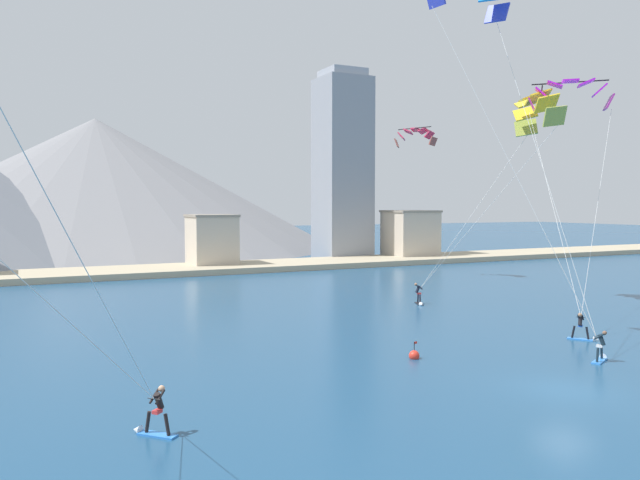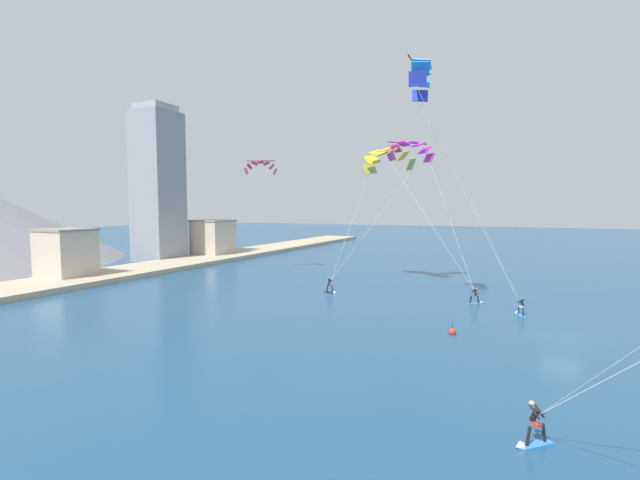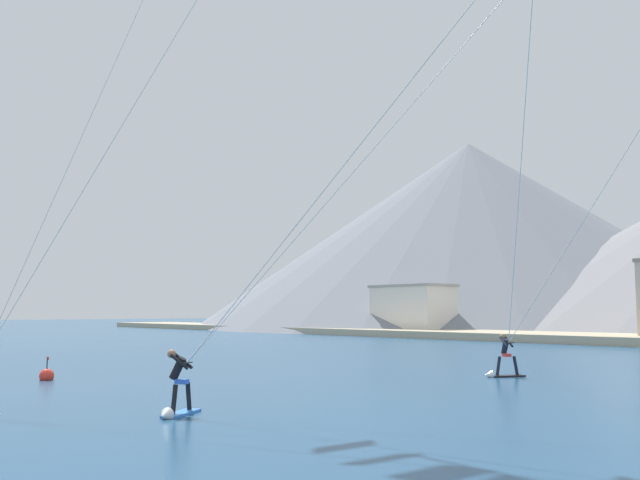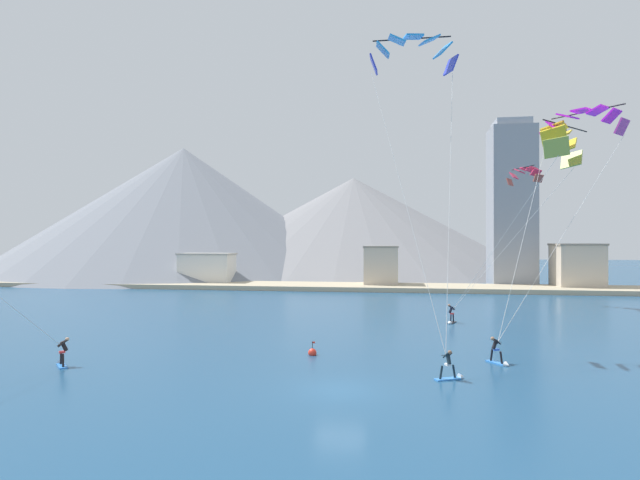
{
  "view_description": "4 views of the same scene",
  "coord_description": "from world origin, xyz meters",
  "px_view_note": "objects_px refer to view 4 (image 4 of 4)",
  "views": [
    {
      "loc": [
        -21.22,
        -19.35,
        8.08
      ],
      "look_at": [
        -2.98,
        18.14,
        5.7
      ],
      "focal_mm": 35.0,
      "sensor_mm": 36.0,
      "label": 1
    },
    {
      "loc": [
        -35.57,
        3.24,
        9.48
      ],
      "look_at": [
        -2.94,
        18.43,
        6.8
      ],
      "focal_mm": 24.0,
      "sensor_mm": 36.0,
      "label": 2
    },
    {
      "loc": [
        25.52,
        -2.22,
        2.66
      ],
      "look_at": [
        2.25,
        17.21,
        5.68
      ],
      "focal_mm": 40.0,
      "sensor_mm": 36.0,
      "label": 3
    },
    {
      "loc": [
        2.7,
        -24.93,
        7.45
      ],
      "look_at": [
        -2.66,
        11.13,
        7.61
      ],
      "focal_mm": 28.0,
      "sensor_mm": 36.0,
      "label": 4
    }
  ],
  "objects_px": {
    "kitesurfer_mid_center": "(451,370)",
    "kitesurfer_far_left": "(62,356)",
    "parafoil_kite_near_lead": "(559,141)",
    "parafoil_kite_near_trail": "(582,122)",
    "kitesurfer_near_lead": "(451,317)",
    "parafoil_kite_distant_high_outer": "(525,174)",
    "parafoil_kite_mid_center": "(413,51)",
    "race_marker_buoy": "(312,353)",
    "kitesurfer_near_trail": "(498,355)"
  },
  "relations": [
    {
      "from": "parafoil_kite_near_lead",
      "to": "parafoil_kite_near_trail",
      "type": "bearing_deg",
      "value": -74.36
    },
    {
      "from": "kitesurfer_far_left",
      "to": "parafoil_kite_near_lead",
      "type": "xyz_separation_m",
      "value": [
        33.18,
        15.67,
        15.13
      ]
    },
    {
      "from": "kitesurfer_near_trail",
      "to": "parafoil_kite_near_trail",
      "type": "distance_m",
      "value": 19.85
    },
    {
      "from": "kitesurfer_mid_center",
      "to": "kitesurfer_far_left",
      "type": "xyz_separation_m",
      "value": [
        -22.88,
        -0.37,
        0.07
      ]
    },
    {
      "from": "kitesurfer_near_trail",
      "to": "kitesurfer_mid_center",
      "type": "distance_m",
      "value": 5.06
    },
    {
      "from": "kitesurfer_near_lead",
      "to": "race_marker_buoy",
      "type": "distance_m",
      "value": 17.99
    },
    {
      "from": "parafoil_kite_mid_center",
      "to": "parafoil_kite_distant_high_outer",
      "type": "relative_size",
      "value": 4.82
    },
    {
      "from": "parafoil_kite_near_lead",
      "to": "parafoil_kite_near_trail",
      "type": "distance_m",
      "value": 3.02
    },
    {
      "from": "kitesurfer_near_lead",
      "to": "parafoil_kite_mid_center",
      "type": "bearing_deg",
      "value": -109.87
    },
    {
      "from": "parafoil_kite_near_lead",
      "to": "parafoil_kite_near_trail",
      "type": "height_order",
      "value": "parafoil_kite_near_trail"
    },
    {
      "from": "parafoil_kite_mid_center",
      "to": "kitesurfer_mid_center",
      "type": "bearing_deg",
      "value": -78.83
    },
    {
      "from": "kitesurfer_far_left",
      "to": "parafoil_kite_near_trail",
      "type": "bearing_deg",
      "value": 20.8
    },
    {
      "from": "parafoil_kite_distant_high_outer",
      "to": "kitesurfer_near_lead",
      "type": "bearing_deg",
      "value": -123.31
    },
    {
      "from": "parafoil_kite_mid_center",
      "to": "parafoil_kite_distant_high_outer",
      "type": "distance_m",
      "value": 30.46
    },
    {
      "from": "parafoil_kite_near_trail",
      "to": "parafoil_kite_distant_high_outer",
      "type": "xyz_separation_m",
      "value": [
        1.41,
        22.53,
        -0.91
      ]
    },
    {
      "from": "kitesurfer_mid_center",
      "to": "race_marker_buoy",
      "type": "distance_m",
      "value": 9.62
    },
    {
      "from": "kitesurfer_near_lead",
      "to": "parafoil_kite_near_trail",
      "type": "xyz_separation_m",
      "value": [
        8.99,
        -6.72,
        16.02
      ]
    },
    {
      "from": "kitesurfer_far_left",
      "to": "kitesurfer_mid_center",
      "type": "bearing_deg",
      "value": 0.94
    },
    {
      "from": "kitesurfer_mid_center",
      "to": "parafoil_kite_near_trail",
      "type": "bearing_deg",
      "value": 48.49
    },
    {
      "from": "kitesurfer_near_lead",
      "to": "kitesurfer_far_left",
      "type": "xyz_separation_m",
      "value": [
        -24.97,
        -19.61,
        -0.01
      ]
    },
    {
      "from": "kitesurfer_near_trail",
      "to": "parafoil_kite_near_lead",
      "type": "bearing_deg",
      "value": 58.14
    },
    {
      "from": "kitesurfer_far_left",
      "to": "parafoil_kite_near_lead",
      "type": "bearing_deg",
      "value": 25.28
    },
    {
      "from": "parafoil_kite_distant_high_outer",
      "to": "parafoil_kite_near_lead",
      "type": "bearing_deg",
      "value": -96.3
    },
    {
      "from": "parafoil_kite_near_trail",
      "to": "kitesurfer_near_trail",
      "type": "bearing_deg",
      "value": -132.36
    },
    {
      "from": "parafoil_kite_near_lead",
      "to": "parafoil_kite_distant_high_outer",
      "type": "bearing_deg",
      "value": 83.7
    },
    {
      "from": "kitesurfer_near_trail",
      "to": "parafoil_kite_mid_center",
      "type": "distance_m",
      "value": 21.84
    },
    {
      "from": "kitesurfer_far_left",
      "to": "kitesurfer_near_trail",
      "type": "bearing_deg",
      "value": 9.31
    },
    {
      "from": "kitesurfer_near_lead",
      "to": "parafoil_kite_near_trail",
      "type": "bearing_deg",
      "value": -36.77
    },
    {
      "from": "kitesurfer_far_left",
      "to": "parafoil_kite_mid_center",
      "type": "height_order",
      "value": "parafoil_kite_mid_center"
    },
    {
      "from": "kitesurfer_near_lead",
      "to": "parafoil_kite_distant_high_outer",
      "type": "distance_m",
      "value": 24.22
    },
    {
      "from": "kitesurfer_near_lead",
      "to": "kitesurfer_near_trail",
      "type": "distance_m",
      "value": 15.38
    },
    {
      "from": "parafoil_kite_near_trail",
      "to": "parafoil_kite_near_lead",
      "type": "bearing_deg",
      "value": 105.64
    },
    {
      "from": "parafoil_kite_near_lead",
      "to": "kitesurfer_near_lead",
      "type": "bearing_deg",
      "value": 154.36
    },
    {
      "from": "parafoil_kite_near_trail",
      "to": "kitesurfer_mid_center",
      "type": "bearing_deg",
      "value": -131.51
    },
    {
      "from": "parafoil_kite_near_trail",
      "to": "kitesurfer_near_lead",
      "type": "bearing_deg",
      "value": 143.23
    },
    {
      "from": "kitesurfer_mid_center",
      "to": "kitesurfer_far_left",
      "type": "height_order",
      "value": "kitesurfer_far_left"
    },
    {
      "from": "kitesurfer_mid_center",
      "to": "parafoil_kite_near_trail",
      "type": "height_order",
      "value": "parafoil_kite_near_trail"
    },
    {
      "from": "parafoil_kite_near_trail",
      "to": "parafoil_kite_distant_high_outer",
      "type": "relative_size",
      "value": 3.69
    },
    {
      "from": "parafoil_kite_distant_high_outer",
      "to": "race_marker_buoy",
      "type": "xyz_separation_m",
      "value": [
        -20.91,
        -30.41,
        -15.53
      ]
    },
    {
      "from": "kitesurfer_mid_center",
      "to": "parafoil_kite_mid_center",
      "type": "height_order",
      "value": "parafoil_kite_mid_center"
    },
    {
      "from": "kitesurfer_near_lead",
      "to": "parafoil_kite_near_lead",
      "type": "relative_size",
      "value": 0.12
    },
    {
      "from": "kitesurfer_near_trail",
      "to": "race_marker_buoy",
      "type": "bearing_deg",
      "value": 176.36
    },
    {
      "from": "kitesurfer_near_trail",
      "to": "parafoil_kite_mid_center",
      "type": "bearing_deg",
      "value": 135.92
    },
    {
      "from": "kitesurfer_near_trail",
      "to": "parafoil_kite_mid_center",
      "type": "relative_size",
      "value": 0.08
    },
    {
      "from": "kitesurfer_near_trail",
      "to": "parafoil_kite_mid_center",
      "type": "xyz_separation_m",
      "value": [
        -4.94,
        4.78,
        20.73
      ]
    },
    {
      "from": "parafoil_kite_near_lead",
      "to": "parafoil_kite_mid_center",
      "type": "height_order",
      "value": "parafoil_kite_mid_center"
    },
    {
      "from": "kitesurfer_mid_center",
      "to": "race_marker_buoy",
      "type": "height_order",
      "value": "kitesurfer_mid_center"
    },
    {
      "from": "kitesurfer_mid_center",
      "to": "race_marker_buoy",
      "type": "relative_size",
      "value": 1.71
    },
    {
      "from": "kitesurfer_near_trail",
      "to": "race_marker_buoy",
      "type": "xyz_separation_m",
      "value": [
        -11.64,
        0.74,
        -0.37
      ]
    },
    {
      "from": "kitesurfer_near_lead",
      "to": "kitesurfer_mid_center",
      "type": "xyz_separation_m",
      "value": [
        -2.1,
        -19.24,
        -0.08
      ]
    }
  ]
}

